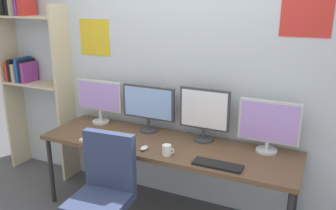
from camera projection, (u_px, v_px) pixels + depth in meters
The scene contains 12 objects.
wall_back at pixel (184, 74), 3.36m from camera, with size 4.76×0.11×2.60m.
desk at pixel (166, 148), 3.18m from camera, with size 2.36×0.68×0.74m.
bookshelf at pixel (30, 63), 3.93m from camera, with size 0.83×0.28×2.10m.
office_chair at pixel (104, 206), 2.80m from camera, with size 0.52×0.52×0.99m.
monitor_far_left at pixel (100, 99), 3.62m from camera, with size 0.52×0.18×0.45m.
monitor_center_left at pixel (148, 105), 3.39m from camera, with size 0.55×0.18×0.45m.
monitor_center_right at pixel (204, 112), 3.15m from camera, with size 0.47×0.18×0.49m.
monitor_far_right at pixel (269, 125), 2.93m from camera, with size 0.51×0.18×0.45m.
keyboard_left at pixel (100, 141), 3.19m from camera, with size 0.36×0.13×0.02m, color silver.
keyboard_right at pixel (218, 165), 2.74m from camera, with size 0.39×0.13×0.02m, color black.
computer_mouse at pixel (144, 148), 3.03m from camera, with size 0.06×0.10×0.03m, color silver.
coffee_mug at pixel (167, 150), 2.92m from camera, with size 0.11×0.08×0.09m.
Camera 1 is at (1.26, -2.04, 2.00)m, focal length 37.38 mm.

